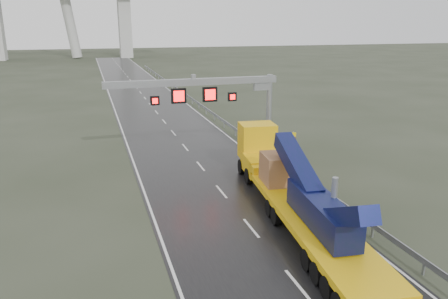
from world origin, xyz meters
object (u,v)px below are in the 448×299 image
object	(u,v)px
exit_sign_pair	(289,139)
heavy_haul_truck	(287,181)
sign_gantry	(218,95)
striped_barrier	(277,160)

from	to	relation	value
exit_sign_pair	heavy_haul_truck	bearing A→B (deg)	-96.22
heavy_haul_truck	exit_sign_pair	world-z (taller)	heavy_haul_truck
sign_gantry	exit_sign_pair	bearing A→B (deg)	-10.91
sign_gantry	exit_sign_pair	world-z (taller)	sign_gantry
heavy_haul_truck	exit_sign_pair	bearing A→B (deg)	70.32
heavy_haul_truck	striped_barrier	xyz separation A→B (m)	(2.83, 7.97, -1.27)
heavy_haul_truck	exit_sign_pair	size ratio (longest dim) A/B	9.53
sign_gantry	striped_barrier	bearing A→B (deg)	-45.71
heavy_haul_truck	exit_sign_pair	distance (m)	11.96
sign_gantry	heavy_haul_truck	distance (m)	12.58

